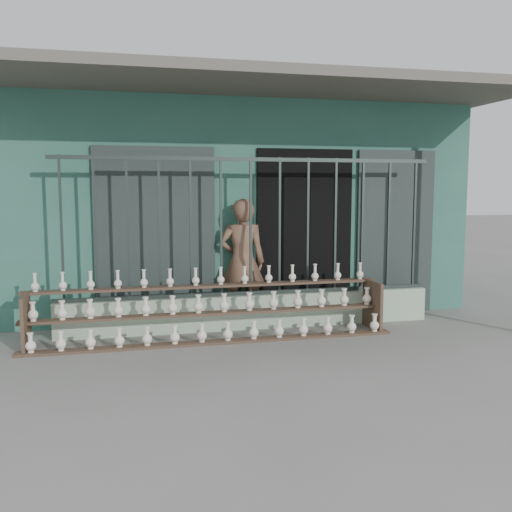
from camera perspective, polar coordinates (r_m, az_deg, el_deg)
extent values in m
plane|color=slate|center=(6.43, 2.10, -9.91)|extent=(60.00, 60.00, 0.00)
cube|color=#2F6353|center=(10.37, -4.26, 5.37)|extent=(7.00, 5.00, 3.20)
cube|color=black|center=(8.19, 4.80, 2.21)|extent=(1.40, 0.12, 2.40)
cube|color=#202A29|center=(7.76, -10.02, 1.88)|extent=(1.60, 0.08, 2.40)
cube|color=#202A29|center=(8.70, 13.69, 2.30)|extent=(1.20, 0.08, 2.40)
cube|color=#59544C|center=(7.44, -0.37, 16.85)|extent=(7.40, 2.00, 0.12)
cube|color=#ADC8AB|center=(7.60, -0.53, -5.56)|extent=(5.00, 0.20, 0.45)
cube|color=#283330|center=(7.29, -18.88, 2.50)|extent=(0.03, 0.03, 1.80)
cube|color=#283330|center=(7.26, -15.80, 2.59)|extent=(0.03, 0.03, 1.80)
cube|color=#283330|center=(7.25, -12.70, 2.68)|extent=(0.03, 0.03, 1.80)
cube|color=#283330|center=(7.27, -9.61, 2.76)|extent=(0.03, 0.03, 1.80)
cube|color=#283330|center=(7.31, -6.54, 2.83)|extent=(0.03, 0.03, 1.80)
cube|color=#283330|center=(7.36, -3.51, 2.89)|extent=(0.03, 0.03, 1.80)
cube|color=#283330|center=(7.44, -0.54, 2.94)|extent=(0.03, 0.03, 1.80)
cube|color=#283330|center=(7.54, 2.37, 2.98)|extent=(0.03, 0.03, 1.80)
cube|color=#283330|center=(7.65, 5.20, 3.02)|extent=(0.03, 0.03, 1.80)
cube|color=#283330|center=(7.79, 7.93, 3.04)|extent=(0.03, 0.03, 1.80)
cube|color=#283330|center=(7.94, 10.57, 3.06)|extent=(0.03, 0.03, 1.80)
cube|color=#283330|center=(8.10, 13.11, 3.08)|extent=(0.03, 0.03, 1.80)
cube|color=#283330|center=(8.29, 15.54, 3.08)|extent=(0.03, 0.03, 1.80)
cube|color=#283330|center=(7.43, -0.54, 9.65)|extent=(5.00, 0.04, 0.05)
cube|color=#283330|center=(7.55, -0.53, -3.70)|extent=(5.00, 0.04, 0.05)
cube|color=brown|center=(6.92, -4.13, -8.60)|extent=(4.50, 0.18, 0.03)
cube|color=brown|center=(7.08, -4.48, -5.73)|extent=(4.50, 0.18, 0.03)
cube|color=brown|center=(7.27, -4.81, -3.01)|extent=(4.50, 0.18, 0.03)
cube|color=brown|center=(7.09, -22.02, -6.16)|extent=(0.04, 0.55, 0.64)
cube|color=brown|center=(7.71, 11.57, -4.80)|extent=(0.04, 0.55, 0.64)
imported|color=brown|center=(7.73, -1.38, -0.59)|extent=(0.69, 0.52, 1.71)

